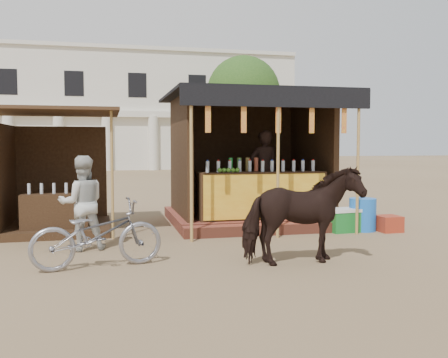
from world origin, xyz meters
TOP-DOWN VIEW (x-y plane):
  - ground at (0.00, 0.00)m, footprint 120.00×120.00m
  - main_stall at (1.03, 3.36)m, footprint 3.60×3.61m
  - secondary_stall at (-3.17, 3.24)m, footprint 2.40×2.40m
  - cow at (0.65, -0.46)m, footprint 1.72×0.86m
  - motorbike at (-2.19, 0.02)m, footprint 1.89×0.93m
  - bystander at (-2.44, 1.28)m, footprint 0.83×0.69m
  - blue_barrel at (2.91, 1.90)m, footprint 0.70×0.70m
  - red_crate at (3.36, 1.68)m, footprint 0.44×0.44m
  - cooler at (2.50, 1.87)m, footprint 0.67×0.49m
  - background_building at (-2.00, 29.94)m, footprint 26.00×7.45m
  - tree at (5.81, 22.14)m, footprint 4.50×4.40m

SIDE VIEW (x-z plane):
  - ground at x=0.00m, z-range 0.00..0.00m
  - red_crate at x=3.36m, z-range 0.00..0.31m
  - cooler at x=2.50m, z-range 0.00..0.46m
  - blue_barrel at x=2.91m, z-range 0.00..0.65m
  - motorbike at x=-2.19m, z-range 0.00..0.95m
  - cow at x=0.65m, z-range 0.00..1.42m
  - bystander at x=-2.44m, z-range 0.00..1.54m
  - secondary_stall at x=-3.17m, z-range -0.34..2.04m
  - main_stall at x=1.03m, z-range -0.36..2.42m
  - background_building at x=-2.00m, z-range -0.11..8.07m
  - tree at x=5.81m, z-range 1.13..8.13m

